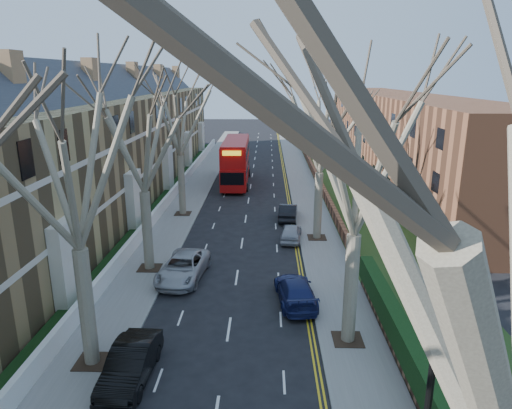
{
  "coord_description": "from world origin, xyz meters",
  "views": [
    {
      "loc": [
        1.84,
        -11.02,
        12.16
      ],
      "look_at": [
        1.04,
        21.67,
        2.83
      ],
      "focal_mm": 32.0,
      "sensor_mm": 36.0,
      "label": 1
    }
  ],
  "objects": [
    {
      "name": "tree_left_dist",
      "position": [
        -5.7,
        28.0,
        9.56
      ],
      "size": [
        10.5,
        10.5,
        14.71
      ],
      "color": "#6B5F4C",
      "rests_on": "ground"
    },
    {
      "name": "car_right_mid",
      "position": [
        3.7,
        21.73,
        0.64
      ],
      "size": [
        1.93,
        3.91,
        1.28
      ],
      "primitive_type": "imported",
      "rotation": [
        0.0,
        0.0,
        3.03
      ],
      "color": "#A1A2A9",
      "rests_on": "ground"
    },
    {
      "name": "grass_verge_right",
      "position": [
        10.5,
        39.0,
        0.15
      ],
      "size": [
        6.0,
        102.0,
        0.06
      ],
      "color": "#213E16",
      "rests_on": "ground"
    },
    {
      "name": "tree_left_mid",
      "position": [
        -5.7,
        6.0,
        9.56
      ],
      "size": [
        10.5,
        10.5,
        14.71
      ],
      "color": "#6B5F4C",
      "rests_on": "ground"
    },
    {
      "name": "pavement_right",
      "position": [
        6.0,
        39.0,
        0.06
      ],
      "size": [
        3.0,
        102.0,
        0.12
      ],
      "primitive_type": "cube",
      "color": "slate",
      "rests_on": "ground"
    },
    {
      "name": "tree_left_far",
      "position": [
        -5.7,
        16.0,
        9.24
      ],
      "size": [
        10.15,
        10.15,
        14.22
      ],
      "color": "#6B5F4C",
      "rests_on": "ground"
    },
    {
      "name": "tree_right_far",
      "position": [
        5.7,
        22.0,
        9.24
      ],
      "size": [
        10.15,
        10.15,
        14.22
      ],
      "color": "#6B5F4C",
      "rests_on": "ground"
    },
    {
      "name": "flats_right",
      "position": [
        17.46,
        43.0,
        4.98
      ],
      "size": [
        13.97,
        54.0,
        10.0
      ],
      "color": "brown",
      "rests_on": "ground"
    },
    {
      "name": "terrace_left",
      "position": [
        -13.65,
        31.0,
        5.53
      ],
      "size": [
        9.7,
        78.0,
        13.6
      ],
      "color": "olive",
      "rests_on": "ground"
    },
    {
      "name": "car_right_far",
      "position": [
        3.7,
        26.94,
        0.7
      ],
      "size": [
        1.87,
        4.34,
        1.39
      ],
      "primitive_type": "imported",
      "rotation": [
        0.0,
        0.0,
        3.05
      ],
      "color": "black",
      "rests_on": "ground"
    },
    {
      "name": "car_left_mid",
      "position": [
        -3.7,
        5.0,
        0.75
      ],
      "size": [
        1.73,
        4.6,
        1.5
      ],
      "primitive_type": "imported",
      "rotation": [
        0.0,
        0.0,
        -0.03
      ],
      "color": "black",
      "rests_on": "ground"
    },
    {
      "name": "tree_right_mid",
      "position": [
        5.7,
        8.0,
        9.56
      ],
      "size": [
        10.5,
        10.5,
        14.71
      ],
      "color": "#6B5F4C",
      "rests_on": "ground"
    },
    {
      "name": "pavement_left",
      "position": [
        -6.0,
        39.0,
        0.06
      ],
      "size": [
        3.0,
        102.0,
        0.12
      ],
      "primitive_type": "cube",
      "color": "slate",
      "rests_on": "ground"
    },
    {
      "name": "car_left_far",
      "position": [
        -3.28,
        14.77,
        0.74
      ],
      "size": [
        3.01,
        5.54,
        1.47
      ],
      "primitive_type": "imported",
      "rotation": [
        0.0,
        0.0,
        -0.11
      ],
      "color": "#A0A1A6",
      "rests_on": "ground"
    },
    {
      "name": "double_decker_bus",
      "position": [
        -1.74,
        40.49,
        2.45
      ],
      "size": [
        3.09,
        11.96,
        4.96
      ],
      "rotation": [
        0.0,
        0.0,
        3.15
      ],
      "color": "#A50C0B",
      "rests_on": "ground"
    },
    {
      "name": "car_right_near",
      "position": [
        3.46,
        11.87,
        0.69
      ],
      "size": [
        2.46,
        4.95,
        1.38
      ],
      "primitive_type": "imported",
      "rotation": [
        0.0,
        0.0,
        3.25
      ],
      "color": "navy",
      "rests_on": "ground"
    },
    {
      "name": "front_wall_left",
      "position": [
        -7.65,
        31.0,
        0.62
      ],
      "size": [
        0.3,
        78.0,
        1.0
      ],
      "color": "white",
      "rests_on": "ground"
    }
  ]
}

